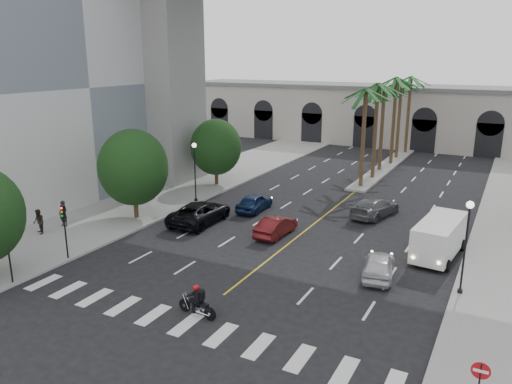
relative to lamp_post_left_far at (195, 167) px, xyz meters
name	(u,v)px	position (x,y,z in m)	size (l,w,h in m)	color
ground	(203,311)	(11.40, -16.00, -3.22)	(140.00, 140.00, 0.00)	black
sidewalk_left	(157,199)	(-3.60, -1.00, -3.15)	(8.00, 100.00, 0.15)	gray
median	(385,167)	(11.40, 22.00, -3.12)	(2.00, 24.00, 0.20)	gray
building_left	(24,82)	(-15.60, -4.00, 7.09)	(16.50, 32.50, 20.60)	silver
pier_building	(416,116)	(11.40, 39.00, 1.04)	(71.00, 10.50, 8.50)	#B7AFA5
palm_a	(366,94)	(11.40, 12.00, 5.88)	(3.20, 3.20, 10.30)	#47331E
palm_b	(378,89)	(11.50, 16.00, 6.15)	(3.20, 3.20, 10.60)	#47331E
palm_c	(384,91)	(11.20, 20.00, 5.69)	(3.20, 3.20, 10.10)	#47331E
palm_d	(396,82)	(11.55, 24.00, 6.43)	(3.20, 3.20, 10.90)	#47331E
palm_e	(401,85)	(11.30, 28.00, 5.97)	(3.20, 3.20, 10.40)	#47331E
palm_f	(411,81)	(11.60, 32.00, 6.24)	(3.20, 3.20, 10.70)	#47331E
street_tree_mid	(133,167)	(-1.60, -6.00, 0.99)	(5.44, 5.44, 7.21)	#382616
street_tree_far	(216,147)	(-1.60, 6.00, 0.68)	(5.04, 5.04, 6.68)	#382616
lamp_post_left_far	(195,167)	(0.00, 0.00, 0.00)	(0.40, 0.40, 5.35)	black
lamp_post_right	(466,240)	(22.80, -8.00, 0.00)	(0.40, 0.40, 5.35)	black
traffic_signal_near	(7,243)	(0.10, -18.50, -0.71)	(0.25, 0.18, 3.65)	black
traffic_signal_far	(64,223)	(0.10, -14.50, -0.71)	(0.25, 0.18, 3.65)	black
motorcycle_rider	(198,302)	(11.47, -16.52, -2.46)	(2.33, 0.63, 1.68)	black
car_a	(379,265)	(18.26, -7.70, -2.49)	(1.72, 4.28, 1.46)	silver
car_b	(276,226)	(9.90, -4.25, -2.51)	(1.50, 4.31, 1.42)	#511012
car_c	(200,213)	(3.47, -4.47, -2.38)	(2.80, 6.07, 1.69)	black
car_d	(375,207)	(15.03, 3.56, -2.44)	(2.19, 5.38, 1.56)	#58595D
car_e	(254,202)	(5.72, 0.30, -2.48)	(1.76, 4.37, 1.49)	#0D2041
cargo_van	(439,237)	(20.89, -2.98, -1.83)	(2.85, 6.04, 2.49)	silver
pedestrian_a	(63,214)	(-5.00, -10.21, -2.09)	(0.72, 0.47, 1.97)	black
pedestrian_b	(39,222)	(-5.22, -12.24, -2.16)	(0.88, 0.69, 1.82)	black
do_not_enter_sign	(479,381)	(24.40, -18.51, -1.31)	(0.64, 0.06, 2.63)	black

